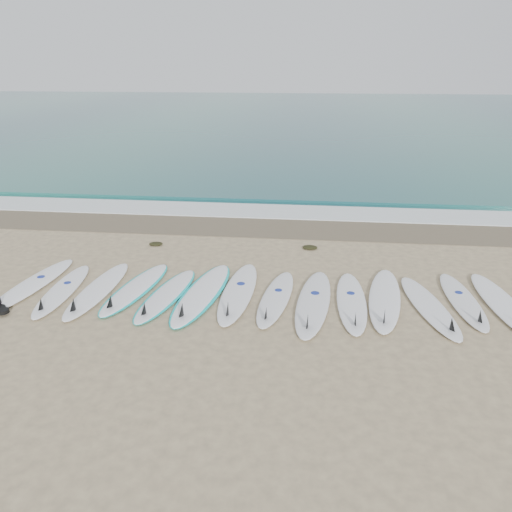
# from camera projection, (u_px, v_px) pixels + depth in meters

# --- Properties ---
(ground) EXTENTS (120.00, 120.00, 0.00)m
(ground) POSITION_uv_depth(u_px,v_px,m) (276.00, 297.00, 9.21)
(ground) COLOR tan
(ocean) EXTENTS (120.00, 55.00, 0.03)m
(ocean) POSITION_uv_depth(u_px,v_px,m) (305.00, 115.00, 39.26)
(ocean) COLOR #1E5D5B
(ocean) RESTS_ON ground
(wet_sand_band) EXTENTS (120.00, 1.80, 0.01)m
(wet_sand_band) POSITION_uv_depth(u_px,v_px,m) (287.00, 228.00, 13.00)
(wet_sand_band) COLOR brown
(wet_sand_band) RESTS_ON ground
(foam_band) EXTENTS (120.00, 1.40, 0.04)m
(foam_band) POSITION_uv_depth(u_px,v_px,m) (290.00, 212.00, 14.29)
(foam_band) COLOR silver
(foam_band) RESTS_ON ground
(wave_crest) EXTENTS (120.00, 1.00, 0.10)m
(wave_crest) POSITION_uv_depth(u_px,v_px,m) (292.00, 198.00, 15.66)
(wave_crest) COLOR #1E5D5B
(wave_crest) RESTS_ON ground
(surfboard_0) EXTENTS (0.83, 2.65, 0.33)m
(surfboard_0) POSITION_uv_depth(u_px,v_px,m) (31.00, 285.00, 9.57)
(surfboard_0) COLOR white
(surfboard_0) RESTS_ON ground
(surfboard_1) EXTENTS (0.63, 2.41, 0.30)m
(surfboard_1) POSITION_uv_depth(u_px,v_px,m) (61.00, 291.00, 9.35)
(surfboard_1) COLOR white
(surfboard_1) RESTS_ON ground
(surfboard_2) EXTENTS (0.64, 2.61, 0.33)m
(surfboard_2) POSITION_uv_depth(u_px,v_px,m) (97.00, 290.00, 9.35)
(surfboard_2) COLOR white
(surfboard_2) RESTS_ON ground
(surfboard_3) EXTENTS (1.00, 2.53, 0.31)m
(surfboard_3) POSITION_uv_depth(u_px,v_px,m) (135.00, 289.00, 9.45)
(surfboard_3) COLOR white
(surfboard_3) RESTS_ON ground
(surfboard_4) EXTENTS (0.94, 2.44, 0.30)m
(surfboard_4) POSITION_uv_depth(u_px,v_px,m) (166.00, 295.00, 9.19)
(surfboard_4) COLOR white
(surfboard_4) RESTS_ON ground
(surfboard_5) EXTENTS (1.02, 2.85, 0.35)m
(surfboard_5) POSITION_uv_depth(u_px,v_px,m) (201.00, 294.00, 9.24)
(surfboard_5) COLOR white
(surfboard_5) RESTS_ON ground
(surfboard_6) EXTENTS (0.67, 2.73, 0.35)m
(surfboard_6) POSITION_uv_depth(u_px,v_px,m) (238.00, 293.00, 9.25)
(surfboard_6) COLOR white
(surfboard_6) RESTS_ON ground
(surfboard_7) EXTENTS (0.78, 2.43, 0.31)m
(surfboard_7) POSITION_uv_depth(u_px,v_px,m) (275.00, 298.00, 9.04)
(surfboard_7) COLOR white
(surfboard_7) RESTS_ON ground
(surfboard_8) EXTENTS (0.84, 2.79, 0.35)m
(surfboard_8) POSITION_uv_depth(u_px,v_px,m) (313.00, 303.00, 8.86)
(surfboard_8) COLOR silver
(surfboard_8) RESTS_ON ground
(surfboard_9) EXTENTS (0.54, 2.51, 0.32)m
(surfboard_9) POSITION_uv_depth(u_px,v_px,m) (352.00, 302.00, 8.90)
(surfboard_9) COLOR white
(surfboard_9) RESTS_ON ground
(surfboard_10) EXTENTS (0.94, 2.76, 0.35)m
(surfboard_10) POSITION_uv_depth(u_px,v_px,m) (385.00, 299.00, 9.00)
(surfboard_10) COLOR white
(surfboard_10) RESTS_ON ground
(surfboard_11) EXTENTS (0.94, 2.54, 0.32)m
(surfboard_11) POSITION_uv_depth(u_px,v_px,m) (430.00, 307.00, 8.72)
(surfboard_11) COLOR white
(surfboard_11) RESTS_ON ground
(surfboard_12) EXTENTS (0.58, 2.40, 0.30)m
(surfboard_12) POSITION_uv_depth(u_px,v_px,m) (464.00, 301.00, 8.95)
(surfboard_12) COLOR white
(surfboard_12) RESTS_ON ground
(surfboard_13) EXTENTS (0.74, 2.71, 0.34)m
(surfboard_13) POSITION_uv_depth(u_px,v_px,m) (505.00, 305.00, 8.78)
(surfboard_13) COLOR white
(surfboard_13) RESTS_ON ground
(seaweed_near) EXTENTS (0.33, 0.25, 0.06)m
(seaweed_near) POSITION_uv_depth(u_px,v_px,m) (156.00, 244.00, 11.79)
(seaweed_near) COLOR black
(seaweed_near) RESTS_ON ground
(seaweed_far) EXTENTS (0.35, 0.27, 0.07)m
(seaweed_far) POSITION_uv_depth(u_px,v_px,m) (310.00, 247.00, 11.56)
(seaweed_far) COLOR black
(seaweed_far) RESTS_ON ground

